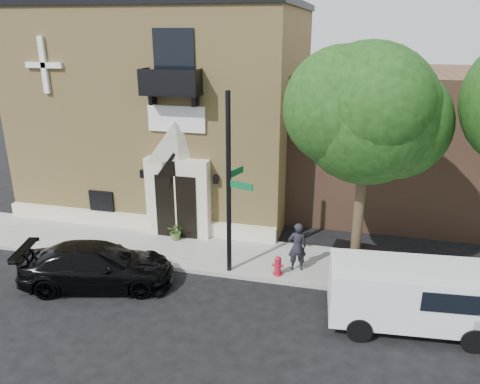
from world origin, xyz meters
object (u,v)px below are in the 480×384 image
object	(u,v)px
cargo_van	(419,295)
fire_hydrant	(278,266)
pedestrian_near	(297,247)
black_sedan	(97,266)
dumpster	(360,266)
street_sign	(229,186)

from	to	relation	value
cargo_van	fire_hydrant	size ratio (longest dim) A/B	6.89
cargo_van	pedestrian_near	xyz separation A→B (m)	(-3.76, 2.31, -0.03)
black_sedan	dumpster	distance (m)	8.73
black_sedan	pedestrian_near	world-z (taller)	pedestrian_near
fire_hydrant	dumpster	bearing A→B (deg)	3.11
dumpster	pedestrian_near	size ratio (longest dim) A/B	1.12
cargo_van	fire_hydrant	xyz separation A→B (m)	(-4.34, 1.79, -0.57)
fire_hydrant	dumpster	distance (m)	2.74
street_sign	dumpster	size ratio (longest dim) A/B	3.14
black_sedan	street_sign	world-z (taller)	street_sign
black_sedan	fire_hydrant	world-z (taller)	black_sedan
street_sign	cargo_van	bearing A→B (deg)	1.56
street_sign	fire_hydrant	world-z (taller)	street_sign
black_sedan	street_sign	bearing A→B (deg)	-81.05
black_sedan	fire_hydrant	distance (m)	6.07
pedestrian_near	cargo_van	bearing A→B (deg)	131.79
pedestrian_near	street_sign	bearing A→B (deg)	-1.97
cargo_van	dumpster	distance (m)	2.54
cargo_van	street_sign	bearing A→B (deg)	159.22
cargo_van	fire_hydrant	bearing A→B (deg)	152.74
cargo_van	street_sign	xyz separation A→B (m)	(-6.02, 1.72, 2.22)
black_sedan	pedestrian_near	distance (m)	6.79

